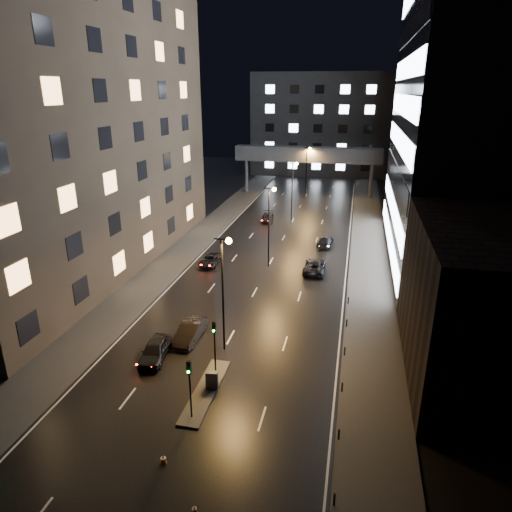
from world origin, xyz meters
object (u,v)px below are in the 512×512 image
Objects in this scene: car_away_c at (211,260)px; car_toward_b at (325,242)px; car_away_a at (155,351)px; car_toward_a at (315,266)px; utility_cabinet at (212,380)px; car_away_b at (190,332)px; car_away_d at (268,218)px.

car_away_c is 17.29m from car_toward_b.
car_away_a reaches higher than car_toward_b.
car_away_c is at bearing 42.99° from car_toward_b.
utility_cabinet reaches higher than car_toward_a.
car_toward_a is (13.21, 0.43, 0.11)m from car_away_c.
utility_cabinet is (4.11, -6.48, 0.03)m from car_away_b.
car_away_d is 23.22m from car_toward_a.
car_away_d is at bearing 87.82° from utility_cabinet.
car_toward_a is 10.10m from car_toward_b.
car_toward_b is (9.82, 28.64, -0.13)m from car_away_b.
car_away_b is at bearing 63.17° from car_toward_a.
car_away_b is 39.53m from car_away_d.
car_away_a is at bearing -98.38° from car_away_d.
car_away_d is (3.23, 21.40, 0.05)m from car_away_c.
car_away_b reaches higher than utility_cabinet.
car_toward_b is at bearing 62.45° from car_away_a.
car_away_d is (1.10, 43.09, -0.11)m from car_away_a.
car_away_b is 30.28m from car_toward_b.
car_toward_b is (10.49, -10.88, -0.01)m from car_away_d.
car_away_a reaches higher than car_toward_a.
car_toward_a reaches higher than car_away_c.
utility_cabinet is (5.88, -2.91, 0.04)m from car_away_a.
car_toward_b is at bearing 72.90° from car_away_b.
car_toward_b reaches higher than car_away_c.
car_away_c is 0.85× the size of car_toward_a.
car_away_a reaches higher than utility_cabinet.
utility_cabinet is at bearing -34.08° from car_away_a.
car_toward_a is (11.08, 22.13, -0.05)m from car_away_a.
car_away_b is (1.77, 3.57, 0.00)m from car_away_a.
car_away_b is at bearing -77.30° from car_away_c.
utility_cabinet reaches higher than car_away_c.
car_toward_a reaches higher than car_toward_b.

